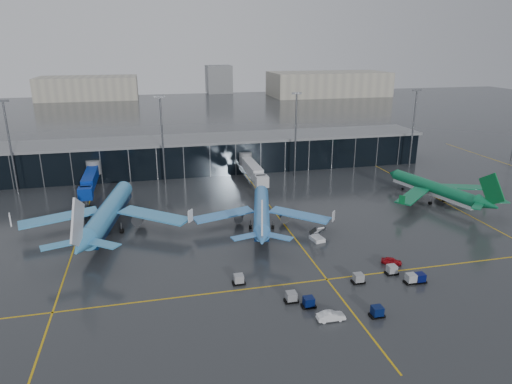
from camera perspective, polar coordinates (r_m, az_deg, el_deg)
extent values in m
plane|color=#282B2D|center=(92.36, -0.46, -7.16)|extent=(600.00, 600.00, 0.00)
cube|color=black|center=(148.66, -5.80, 4.64)|extent=(140.00, 16.00, 10.00)
cube|color=slate|center=(147.52, -5.86, 6.65)|extent=(142.00, 17.00, 0.80)
cylinder|color=#595B60|center=(140.19, -19.65, 2.92)|extent=(4.00, 4.00, 4.00)
cube|color=navy|center=(127.47, -20.19, 1.03)|extent=(3.00, 24.00, 3.00)
cylinder|color=#595B60|center=(121.29, -20.40, -1.38)|extent=(1.00, 1.00, 2.60)
cylinder|color=#595B60|center=(142.09, -1.33, 4.18)|extent=(4.00, 4.00, 4.00)
cube|color=silver|center=(129.55, -0.08, 2.44)|extent=(3.00, 24.00, 3.00)
cylinder|color=#595B60|center=(123.48, 0.71, 0.13)|extent=(1.00, 1.00, 2.60)
cylinder|color=#595B60|center=(139.06, -28.32, 4.78)|extent=(0.50, 0.50, 25.00)
cube|color=#595B60|center=(137.16, -29.12, 9.93)|extent=(3.00, 0.40, 0.60)
cylinder|color=#595B60|center=(134.21, -11.59, 6.18)|extent=(0.50, 0.50, 25.00)
cube|color=#595B60|center=(132.24, -11.94, 11.57)|extent=(3.00, 0.40, 0.60)
cylinder|color=#595B60|center=(141.02, 4.97, 7.05)|extent=(0.50, 0.50, 25.00)
cube|color=#595B60|center=(139.15, 5.11, 12.19)|extent=(3.00, 0.40, 0.60)
cylinder|color=#595B60|center=(158.00, 19.01, 7.34)|extent=(0.50, 0.50, 25.00)
cube|color=#595B60|center=(156.33, 19.50, 11.90)|extent=(3.00, 0.40, 0.60)
cube|color=#B2AD99|center=(369.68, 9.02, 13.21)|extent=(90.00, 42.00, 18.00)
cube|color=#B2AD99|center=(365.16, -20.22, 12.13)|extent=(70.00, 38.00, 16.00)
cube|color=#B2AD99|center=(386.92, -4.68, 13.87)|extent=(20.00, 20.00, 22.00)
cube|color=gold|center=(110.09, -21.02, -4.14)|extent=(0.30, 120.00, 0.02)
cube|color=gold|center=(112.49, 2.25, -2.41)|extent=(0.30, 120.00, 0.02)
cube|color=gold|center=(131.30, 21.54, -0.66)|extent=(0.30, 120.00, 0.02)
cube|color=gold|center=(82.34, 8.84, -10.74)|extent=(220.00, 0.30, 0.02)
cube|color=black|center=(82.25, 12.64, -10.89)|extent=(2.20, 1.50, 0.36)
cube|color=gray|center=(81.88, 12.67, -10.41)|extent=(1.60, 1.50, 1.50)
cube|color=black|center=(85.25, 19.74, -10.48)|extent=(2.20, 1.50, 0.36)
cube|color=#050B43|center=(84.90, 19.79, -10.02)|extent=(1.60, 1.50, 1.50)
cube|color=black|center=(86.56, 16.57, -9.68)|extent=(2.20, 1.50, 0.36)
cube|color=#94979C|center=(86.21, 16.62, -9.23)|extent=(1.60, 1.50, 1.50)
cube|color=black|center=(84.56, 18.76, -10.61)|extent=(2.20, 1.50, 0.36)
cube|color=#9B9FA3|center=(84.21, 18.81, -10.15)|extent=(1.60, 1.50, 1.50)
cube|color=black|center=(74.23, 6.58, -13.96)|extent=(2.20, 1.50, 0.36)
cube|color=#051142|center=(73.83, 6.60, -13.46)|extent=(1.60, 1.50, 1.50)
cube|color=black|center=(75.30, 4.42, -13.38)|extent=(2.20, 1.50, 0.36)
cube|color=gray|center=(74.90, 4.43, -12.88)|extent=(1.60, 1.50, 1.50)
cube|color=black|center=(80.07, -2.16, -11.27)|extent=(2.20, 1.50, 0.36)
cube|color=gray|center=(79.69, -2.17, -10.79)|extent=(1.60, 1.50, 1.50)
cube|color=black|center=(73.87, 14.86, -14.69)|extent=(2.20, 1.50, 0.36)
cube|color=#05123F|center=(73.47, 14.91, -14.18)|extent=(1.60, 1.50, 1.50)
cube|color=white|center=(96.92, 7.65, -5.81)|extent=(2.71, 3.52, 0.80)
cube|color=white|center=(96.17, 7.70, -4.77)|extent=(2.05, 3.06, 2.29)
imported|color=#A90D15|center=(89.96, 16.58, -8.25)|extent=(4.00, 3.16, 1.28)
imported|color=white|center=(71.35, 9.35, -15.05)|extent=(4.33, 1.57, 1.42)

